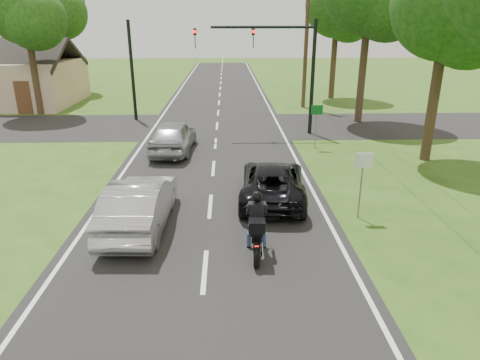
% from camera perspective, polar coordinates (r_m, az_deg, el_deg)
% --- Properties ---
extents(ground, '(140.00, 140.00, 0.00)m').
position_cam_1_polar(ground, '(10.84, -4.73, -12.04)').
color(ground, '#2E5016').
rests_on(ground, ground).
extents(road, '(8.00, 100.00, 0.01)m').
position_cam_1_polar(road, '(20.02, -3.41, 3.38)').
color(road, black).
rests_on(road, ground).
extents(cross_road, '(60.00, 7.00, 0.01)m').
position_cam_1_polar(cross_road, '(25.83, -3.09, 7.21)').
color(cross_road, black).
rests_on(cross_road, ground).
extents(motorcycle_rider, '(0.58, 2.05, 1.77)m').
position_cam_1_polar(motorcycle_rider, '(11.23, 2.24, -6.69)').
color(motorcycle_rider, black).
rests_on(motorcycle_rider, ground).
extents(dark_suv, '(2.57, 4.78, 1.27)m').
position_cam_1_polar(dark_suv, '(14.75, 4.38, -0.22)').
color(dark_suv, black).
rests_on(dark_suv, road).
extents(silver_sedan, '(1.74, 4.59, 1.50)m').
position_cam_1_polar(silver_sedan, '(12.98, -13.25, -3.11)').
color(silver_sedan, '#B9B9BE').
rests_on(silver_sedan, road).
extents(silver_suv, '(2.07, 4.57, 1.52)m').
position_cam_1_polar(silver_suv, '(20.52, -8.92, 5.81)').
color(silver_suv, '#9FA2A6').
rests_on(silver_suv, road).
extents(traffic_signal, '(6.38, 0.44, 6.00)m').
position_cam_1_polar(traffic_signal, '(23.39, 5.15, 16.06)').
color(traffic_signal, black).
rests_on(traffic_signal, ground).
extents(signal_pole_far, '(0.20, 0.20, 6.00)m').
position_cam_1_polar(signal_pole_far, '(27.92, -14.18, 13.86)').
color(signal_pole_far, black).
rests_on(signal_pole_far, ground).
extents(utility_pole_far, '(1.60, 0.28, 10.00)m').
position_cam_1_polar(utility_pole_far, '(31.68, 8.87, 18.67)').
color(utility_pole_far, '#4F3A23').
rests_on(utility_pole_far, ground).
extents(sign_white, '(0.55, 0.07, 2.12)m').
position_cam_1_polar(sign_white, '(13.49, 16.06, 1.33)').
color(sign_white, slate).
rests_on(sign_white, ground).
extents(sign_green, '(0.55, 0.07, 2.12)m').
position_cam_1_polar(sign_green, '(21.02, 10.18, 8.38)').
color(sign_green, slate).
rests_on(sign_green, ground).
extents(tree_row_c, '(4.80, 4.65, 8.76)m').
position_cam_1_polar(tree_row_c, '(20.18, 26.86, 19.46)').
color(tree_row_c, '#332316').
rests_on(tree_row_c, ground).
extents(tree_row_e, '(5.28, 5.12, 9.61)m').
position_cam_1_polar(tree_row_e, '(36.08, 13.39, 21.32)').
color(tree_row_e, '#332316').
rests_on(tree_row_e, ground).
extents(tree_left_near, '(5.12, 4.96, 9.22)m').
position_cam_1_polar(tree_left_near, '(31.47, -26.48, 19.58)').
color(tree_left_near, '#332316').
rests_on(tree_left_near, ground).
extents(tree_left_far, '(5.76, 5.58, 10.14)m').
position_cam_1_polar(tree_left_far, '(41.49, -23.51, 20.48)').
color(tree_left_far, '#332316').
rests_on(tree_left_far, ground).
extents(house, '(10.20, 8.00, 4.84)m').
position_cam_1_polar(house, '(37.30, -28.84, 11.56)').
color(house, tan).
rests_on(house, ground).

